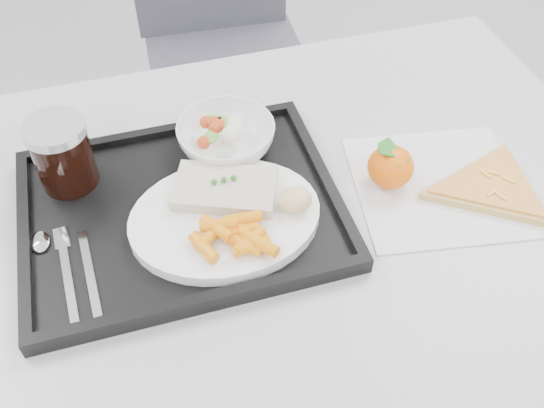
{
  "coord_description": "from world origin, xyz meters",
  "views": [
    {
      "loc": [
        -0.13,
        -0.27,
        1.41
      ],
      "look_at": [
        0.04,
        0.29,
        0.77
      ],
      "focal_mm": 40.0,
      "sensor_mm": 36.0,
      "label": 1
    }
  ],
  "objects_px": {
    "dinner_plate": "(225,218)",
    "pizza_slice": "(492,187)",
    "tray": "(182,210)",
    "tangerine": "(391,167)",
    "salad_bowl": "(226,137)",
    "table": "(248,245)",
    "chair": "(221,25)",
    "cola_glass": "(62,153)"
  },
  "relations": [
    {
      "from": "table",
      "to": "pizza_slice",
      "type": "xyz_separation_m",
      "value": [
        0.37,
        -0.06,
        0.08
      ]
    },
    {
      "from": "dinner_plate",
      "to": "tangerine",
      "type": "distance_m",
      "value": 0.26
    },
    {
      "from": "table",
      "to": "tangerine",
      "type": "distance_m",
      "value": 0.25
    },
    {
      "from": "salad_bowl",
      "to": "cola_glass",
      "type": "distance_m",
      "value": 0.24
    },
    {
      "from": "chair",
      "to": "salad_bowl",
      "type": "height_order",
      "value": "chair"
    },
    {
      "from": "salad_bowl",
      "to": "cola_glass",
      "type": "xyz_separation_m",
      "value": [
        -0.24,
        -0.0,
        0.03
      ]
    },
    {
      "from": "chair",
      "to": "cola_glass",
      "type": "relative_size",
      "value": 8.61
    },
    {
      "from": "tray",
      "to": "tangerine",
      "type": "distance_m",
      "value": 0.32
    },
    {
      "from": "dinner_plate",
      "to": "tangerine",
      "type": "height_order",
      "value": "tangerine"
    },
    {
      "from": "dinner_plate",
      "to": "salad_bowl",
      "type": "height_order",
      "value": "salad_bowl"
    },
    {
      "from": "tray",
      "to": "table",
      "type": "bearing_deg",
      "value": -18.36
    },
    {
      "from": "pizza_slice",
      "to": "dinner_plate",
      "type": "bearing_deg",
      "value": 173.99
    },
    {
      "from": "chair",
      "to": "tray",
      "type": "relative_size",
      "value": 2.07
    },
    {
      "from": "cola_glass",
      "to": "pizza_slice",
      "type": "height_order",
      "value": "cola_glass"
    },
    {
      "from": "tray",
      "to": "cola_glass",
      "type": "distance_m",
      "value": 0.19
    },
    {
      "from": "dinner_plate",
      "to": "cola_glass",
      "type": "distance_m",
      "value": 0.25
    },
    {
      "from": "table",
      "to": "chair",
      "type": "relative_size",
      "value": 1.29
    },
    {
      "from": "tray",
      "to": "salad_bowl",
      "type": "bearing_deg",
      "value": 48.01
    },
    {
      "from": "chair",
      "to": "tray",
      "type": "distance_m",
      "value": 0.89
    },
    {
      "from": "tray",
      "to": "cola_glass",
      "type": "height_order",
      "value": "cola_glass"
    },
    {
      "from": "dinner_plate",
      "to": "pizza_slice",
      "type": "height_order",
      "value": "dinner_plate"
    },
    {
      "from": "chair",
      "to": "pizza_slice",
      "type": "xyz_separation_m",
      "value": [
        0.22,
        -0.92,
        0.22
      ]
    },
    {
      "from": "dinner_plate",
      "to": "pizza_slice",
      "type": "bearing_deg",
      "value": -6.01
    },
    {
      "from": "dinner_plate",
      "to": "pizza_slice",
      "type": "relative_size",
      "value": 1.05
    },
    {
      "from": "tray",
      "to": "pizza_slice",
      "type": "relative_size",
      "value": 1.75
    },
    {
      "from": "chair",
      "to": "cola_glass",
      "type": "distance_m",
      "value": 0.87
    },
    {
      "from": "tray",
      "to": "salad_bowl",
      "type": "height_order",
      "value": "salad_bowl"
    },
    {
      "from": "tray",
      "to": "tangerine",
      "type": "bearing_deg",
      "value": -4.78
    },
    {
      "from": "cola_glass",
      "to": "pizza_slice",
      "type": "distance_m",
      "value": 0.63
    },
    {
      "from": "table",
      "to": "pizza_slice",
      "type": "distance_m",
      "value": 0.38
    },
    {
      "from": "salad_bowl",
      "to": "pizza_slice",
      "type": "xyz_separation_m",
      "value": [
        0.36,
        -0.19,
        -0.03
      ]
    },
    {
      "from": "chair",
      "to": "salad_bowl",
      "type": "distance_m",
      "value": 0.78
    },
    {
      "from": "chair",
      "to": "cola_glass",
      "type": "xyz_separation_m",
      "value": [
        -0.39,
        -0.73,
        0.28
      ]
    },
    {
      "from": "chair",
      "to": "pizza_slice",
      "type": "height_order",
      "value": "chair"
    },
    {
      "from": "chair",
      "to": "dinner_plate",
      "type": "xyz_separation_m",
      "value": [
        -0.18,
        -0.88,
        0.24
      ]
    },
    {
      "from": "salad_bowl",
      "to": "cola_glass",
      "type": "height_order",
      "value": "cola_glass"
    },
    {
      "from": "cola_glass",
      "to": "table",
      "type": "bearing_deg",
      "value": -28.86
    },
    {
      "from": "table",
      "to": "tray",
      "type": "xyz_separation_m",
      "value": [
        -0.09,
        0.03,
        0.08
      ]
    },
    {
      "from": "table",
      "to": "tray",
      "type": "relative_size",
      "value": 2.67
    },
    {
      "from": "table",
      "to": "salad_bowl",
      "type": "height_order",
      "value": "salad_bowl"
    },
    {
      "from": "table",
      "to": "salad_bowl",
      "type": "distance_m",
      "value": 0.17
    },
    {
      "from": "table",
      "to": "salad_bowl",
      "type": "relative_size",
      "value": 7.89
    }
  ]
}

